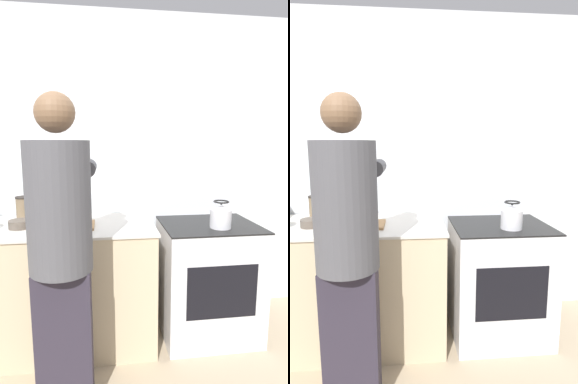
# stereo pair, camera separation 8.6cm
# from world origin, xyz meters

# --- Properties ---
(ground_plane) EXTENTS (12.00, 12.00, 0.00)m
(ground_plane) POSITION_xyz_m (0.00, 0.00, 0.00)
(ground_plane) COLOR tan
(wall_back) EXTENTS (8.00, 0.05, 2.60)m
(wall_back) POSITION_xyz_m (0.00, 0.74, 1.30)
(wall_back) COLOR silver
(wall_back) RESTS_ON ground_plane
(counter) EXTENTS (1.53, 0.70, 0.93)m
(counter) POSITION_xyz_m (-0.41, 0.34, 0.47)
(counter) COLOR #C6B28E
(counter) RESTS_ON ground_plane
(oven) EXTENTS (0.74, 0.62, 0.91)m
(oven) POSITION_xyz_m (0.80, 0.31, 0.45)
(oven) COLOR silver
(oven) RESTS_ON ground_plane
(person) EXTENTS (0.39, 0.62, 1.79)m
(person) POSITION_xyz_m (-0.25, -0.26, 0.97)
(person) COLOR #2C2633
(person) RESTS_ON ground_plane
(cutting_board) EXTENTS (0.33, 0.25, 0.02)m
(cutting_board) POSITION_xyz_m (-0.25, 0.27, 0.94)
(cutting_board) COLOR #A87A4C
(cutting_board) RESTS_ON counter
(knife) EXTENTS (0.22, 0.08, 0.01)m
(knife) POSITION_xyz_m (-0.26, 0.27, 0.95)
(knife) COLOR silver
(knife) RESTS_ON cutting_board
(kettle) EXTENTS (0.16, 0.16, 0.20)m
(kettle) POSITION_xyz_m (0.84, 0.19, 0.99)
(kettle) COLOR silver
(kettle) RESTS_ON oven
(bowl_prep) EXTENTS (0.15, 0.15, 0.06)m
(bowl_prep) POSITION_xyz_m (-0.61, 0.29, 0.96)
(bowl_prep) COLOR brown
(bowl_prep) RESTS_ON counter
(canister_jar) EXTENTS (0.12, 0.12, 0.18)m
(canister_jar) POSITION_xyz_m (-0.65, 0.55, 1.02)
(canister_jar) COLOR #756047
(canister_jar) RESTS_ON counter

